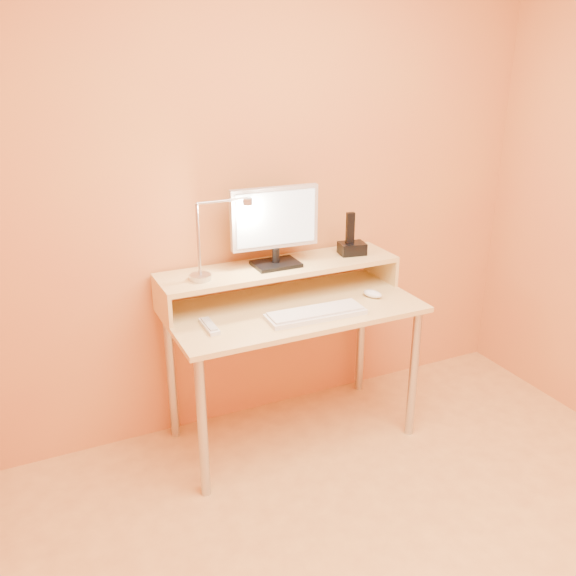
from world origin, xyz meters
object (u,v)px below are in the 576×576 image
monitor_panel (275,218)px  mouse (373,294)px  keyboard (316,314)px  phone_dock (352,248)px  remote_control (209,326)px  lamp_base (200,277)px

monitor_panel → mouse: bearing=-24.2°
keyboard → phone_dock: bearing=41.7°
keyboard → remote_control: keyboard is taller
monitor_panel → keyboard: (0.06, -0.31, -0.39)m
monitor_panel → lamp_base: bearing=-170.6°
phone_dock → keyboard: size_ratio=0.28×
monitor_panel → mouse: (0.43, -0.22, -0.38)m
keyboard → mouse: (0.36, 0.09, 0.01)m
mouse → monitor_panel: bearing=130.1°
phone_dock → monitor_panel: bearing=-171.8°
lamp_base → remote_control: lamp_base is taller
phone_dock → remote_control: (-0.85, -0.22, -0.18)m
lamp_base → mouse: (0.82, -0.18, -0.15)m
lamp_base → keyboard: lamp_base is taller
remote_control → phone_dock: bearing=14.7°
lamp_base → remote_control: size_ratio=0.58×
lamp_base → remote_control: (-0.03, -0.19, -0.16)m
lamp_base → keyboard: (0.45, -0.27, -0.16)m
remote_control → lamp_base: bearing=81.9°
monitor_panel → mouse: monitor_panel is taller
lamp_base → mouse: 0.85m
lamp_base → keyboard: bearing=-31.1°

